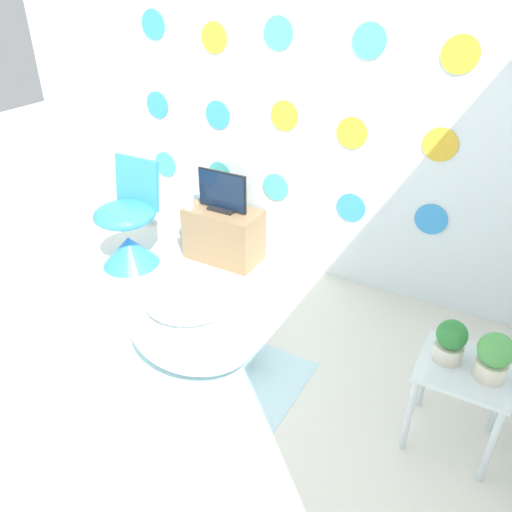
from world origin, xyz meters
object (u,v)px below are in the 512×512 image
at_px(vase, 188,199).
at_px(potted_plant_left, 450,341).
at_px(bathtub, 193,326).
at_px(potted_plant_right, 494,356).
at_px(chair, 128,232).
at_px(tv, 222,193).

height_order(vase, potted_plant_left, potted_plant_left).
xyz_separation_m(bathtub, potted_plant_right, (1.54, 0.11, 0.36)).
xyz_separation_m(chair, vase, (0.36, 0.32, 0.23)).
distance_m(chair, vase, 0.53).
bearing_deg(chair, vase, 41.95).
distance_m(chair, tv, 0.79).
relative_size(bathtub, vase, 4.72).
distance_m(bathtub, potted_plant_left, 1.41).
xyz_separation_m(tv, potted_plant_right, (2.02, -0.96, 0.03)).
height_order(bathtub, potted_plant_left, potted_plant_left).
bearing_deg(bathtub, potted_plant_right, 4.09).
height_order(chair, potted_plant_right, chair).
bearing_deg(vase, potted_plant_left, -21.72).
bearing_deg(chair, potted_plant_right, -11.61).
relative_size(bathtub, chair, 0.99).
bearing_deg(bathtub, potted_plant_left, 5.87).
height_order(chair, tv, chair).
bearing_deg(tv, potted_plant_right, -25.46).
distance_m(tv, potted_plant_left, 2.06).
bearing_deg(potted_plant_right, bathtub, -175.91).
xyz_separation_m(bathtub, potted_plant_left, (1.36, 0.14, 0.35)).
relative_size(tv, vase, 2.41).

